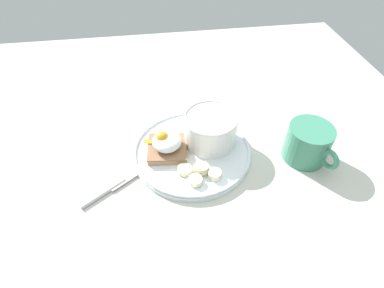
% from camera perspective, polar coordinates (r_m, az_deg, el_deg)
% --- Properties ---
extents(ground_plane, '(1.20, 1.20, 0.02)m').
position_cam_1_polar(ground_plane, '(0.66, 0.00, -2.44)').
color(ground_plane, beige).
rests_on(ground_plane, ground).
extents(plate, '(0.25, 0.25, 0.02)m').
position_cam_1_polar(plate, '(0.65, 0.00, -1.37)').
color(plate, white).
rests_on(plate, ground_plane).
extents(oatmeal_bowl, '(0.12, 0.12, 0.07)m').
position_cam_1_polar(oatmeal_bowl, '(0.65, 3.52, 2.95)').
color(oatmeal_bowl, white).
rests_on(oatmeal_bowl, plate).
extents(toast_slice, '(0.09, 0.09, 0.02)m').
position_cam_1_polar(toast_slice, '(0.64, -4.71, -0.83)').
color(toast_slice, '#8C6547').
rests_on(toast_slice, plate).
extents(poached_egg, '(0.06, 0.08, 0.04)m').
position_cam_1_polar(poached_egg, '(0.63, -4.98, 0.60)').
color(poached_egg, white).
rests_on(poached_egg, toast_slice).
extents(banana_slice_front, '(0.04, 0.04, 0.02)m').
position_cam_1_polar(banana_slice_front, '(0.60, 1.82, -4.67)').
color(banana_slice_front, beige).
rests_on(banana_slice_front, plate).
extents(banana_slice_left, '(0.04, 0.04, 0.01)m').
position_cam_1_polar(banana_slice_left, '(0.60, -1.44, -4.93)').
color(banana_slice_left, '#F5F1BB').
rests_on(banana_slice_left, plate).
extents(banana_slice_back, '(0.04, 0.04, 0.01)m').
position_cam_1_polar(banana_slice_back, '(0.59, 0.66, -6.95)').
color(banana_slice_back, '#F6E7B7').
rests_on(banana_slice_back, plate).
extents(banana_slice_right, '(0.04, 0.04, 0.01)m').
position_cam_1_polar(banana_slice_right, '(0.60, 4.35, -5.77)').
color(banana_slice_right, '#EEEABE').
rests_on(banana_slice_right, plate).
extents(coffee_mug, '(0.12, 0.09, 0.08)m').
position_cam_1_polar(coffee_mug, '(0.67, 21.25, 0.18)').
color(coffee_mug, '#3B8366').
rests_on(coffee_mug, ground_plane).
extents(knife, '(0.08, 0.12, 0.01)m').
position_cam_1_polar(knife, '(0.61, -15.08, -8.17)').
color(knife, silver).
rests_on(knife, ground_plane).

